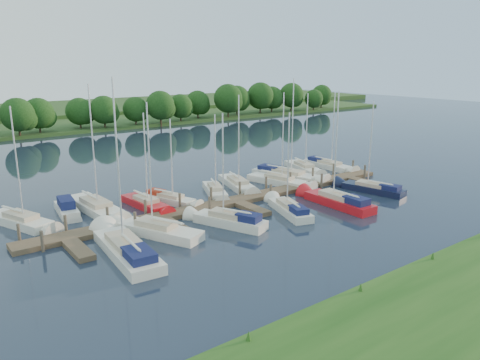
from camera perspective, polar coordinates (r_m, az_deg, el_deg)
ground at (r=39.51m, az=6.08°, el=-5.60°), size 260.00×260.00×0.00m
dock at (r=44.77m, az=-0.27°, el=-2.81°), size 40.00×6.00×0.40m
mooring_pilings at (r=45.52m, az=-1.12°, el=-1.99°), size 38.24×2.84×2.00m
far_shore at (r=106.00m, az=-22.75°, el=6.23°), size 180.00×30.00×0.60m
distant_hill at (r=130.20m, az=-25.57°, el=7.46°), size 220.00×40.00×1.40m
treeline at (r=92.42m, az=-22.10°, el=7.57°), size 146.54×9.55×8.07m
sailboat_n_0 at (r=43.25m, az=-25.02°, el=-4.74°), size 4.32×8.01×10.40m
motorboat at (r=44.93m, az=-20.33°, el=-3.46°), size 2.13×5.43×1.80m
sailboat_n_2 at (r=44.75m, az=-17.05°, el=-3.37°), size 2.76×9.47×11.93m
sailboat_n_3 at (r=44.78m, az=-11.32°, el=-3.00°), size 2.22×7.26×9.29m
sailboat_n_4 at (r=45.85m, az=-8.52°, el=-2.41°), size 3.48×6.57×8.51m
sailboat_n_5 at (r=48.18m, az=-3.03°, el=-1.47°), size 3.63×6.59×8.65m
sailboat_n_6 at (r=50.76m, az=-0.24°, el=-0.63°), size 3.72×8.20×10.32m
sailboat_n_7 at (r=52.24m, az=4.90°, el=-0.24°), size 3.65×8.31×10.51m
sailboat_n_8 at (r=55.07m, az=5.89°, el=0.55°), size 4.43×9.53×11.91m
sailboat_n_9 at (r=58.87m, az=7.84°, el=1.36°), size 3.55×7.88×9.98m
sailboat_n_10 at (r=60.88m, az=10.81°, el=1.71°), size 2.04×7.91×10.00m
sailboat_s_0 at (r=34.70m, az=-13.77°, el=-8.28°), size 3.12×10.27×12.89m
sailboat_s_1 at (r=37.84m, az=-10.24°, el=-6.22°), size 4.89×8.27×10.93m
sailboat_s_2 at (r=39.30m, az=-1.47°, el=-5.09°), size 4.13×7.40×9.84m
sailboat_s_3 at (r=42.66m, az=5.97°, el=-3.60°), size 3.56×7.34×9.43m
sailboat_s_4 at (r=45.49m, az=11.73°, el=-2.65°), size 2.21×8.68×11.21m
sailboat_s_5 at (r=51.00m, az=15.68°, el=-1.06°), size 3.13×7.75×9.77m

